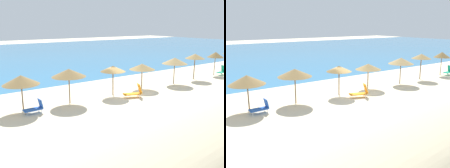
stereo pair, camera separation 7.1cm
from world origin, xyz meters
The scene contains 12 objects.
ground_plane centered at (0.00, 0.00, 0.00)m, with size 160.00×160.00×0.00m, color beige.
sea_water centered at (0.00, 34.94, 0.00)m, with size 160.00×57.10×0.01m, color teal.
beach_umbrella_3 centered at (-8.45, 0.93, 2.29)m, with size 2.58×2.58×2.63m.
beach_umbrella_4 centered at (-4.86, 0.72, 2.43)m, with size 2.67×2.67×2.75m.
beach_umbrella_5 centered at (-0.74, 0.58, 2.34)m, with size 2.20×2.20×2.59m.
beach_umbrella_6 centered at (2.88, 0.84, 2.13)m, with size 2.44×2.44×2.42m.
beach_umbrella_7 centered at (6.93, 0.37, 2.41)m, with size 2.58×2.58×2.73m.
beach_umbrella_8 centered at (10.46, 0.53, 2.59)m, with size 2.14×2.14×2.87m.
beach_umbrella_9 centered at (14.53, 0.62, 2.47)m, with size 1.93×1.93×2.80m.
lounge_chair_0 centered at (15.44, 0.09, 0.47)m, with size 1.35×0.74×1.13m.
lounge_chair_1 centered at (0.36, -1.06, 0.44)m, with size 1.71×1.16×1.16m.
lounge_chair_3 centered at (-7.90, -0.02, 0.40)m, with size 1.33×0.68×0.96m.
Camera 2 is at (-13.07, -16.79, 6.16)m, focal length 40.15 mm.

